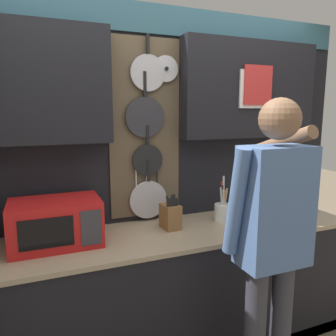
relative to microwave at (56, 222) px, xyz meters
The scene contains 6 objects.
base_cabinet_counter 1.04m from the microwave, ahead, with size 2.43×0.64×0.89m.
back_wall_unit 1.03m from the microwave, 14.26° to the left, with size 3.00×0.23×2.42m.
microwave is the anchor object (origin of this frame).
knife_block 0.76m from the microwave, ahead, with size 0.12×0.16×0.25m.
utensil_crock 1.18m from the microwave, ahead, with size 0.12×0.12×0.34m.
person 1.27m from the microwave, 31.31° to the right, with size 0.54×0.67×1.76m.
Camera 1 is at (-0.93, -1.96, 1.69)m, focal length 35.00 mm.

